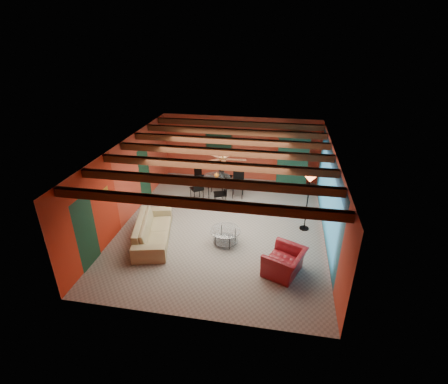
% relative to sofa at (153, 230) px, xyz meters
% --- Properties ---
extents(room, '(6.52, 8.01, 2.71)m').
position_rel_sofa_xyz_m(room, '(1.96, 1.30, 2.00)').
color(room, gray).
rests_on(room, ground).
extents(sofa, '(1.52, 2.61, 0.72)m').
position_rel_sofa_xyz_m(sofa, '(0.00, 0.00, 0.00)').
color(sofa, '#9B8F64').
rests_on(sofa, ground).
extents(armchair, '(1.26, 1.34, 0.69)m').
position_rel_sofa_xyz_m(armchair, '(3.99, -0.85, -0.01)').
color(armchair, maroon).
rests_on(armchair, ground).
extents(coffee_table, '(1.11, 1.11, 0.47)m').
position_rel_sofa_xyz_m(coffee_table, '(2.21, 0.21, -0.12)').
color(coffee_table, silver).
rests_on(coffee_table, ground).
extents(dining_table, '(2.20, 2.20, 1.11)m').
position_rel_sofa_xyz_m(dining_table, '(1.31, 3.34, 0.19)').
color(dining_table, silver).
rests_on(dining_table, ground).
extents(armoire, '(1.20, 0.64, 2.05)m').
position_rel_sofa_xyz_m(armoire, '(4.16, 4.89, 0.66)').
color(armoire, brown).
rests_on(armoire, ground).
extents(floor_lamp, '(0.43, 0.43, 1.90)m').
position_rel_sofa_xyz_m(floor_lamp, '(4.61, 1.48, 0.59)').
color(floor_lamp, black).
rests_on(floor_lamp, ground).
extents(ceiling_fan, '(1.50, 1.50, 0.44)m').
position_rel_sofa_xyz_m(ceiling_fan, '(1.96, 1.19, 2.00)').
color(ceiling_fan, '#472614').
rests_on(ceiling_fan, ceiling).
extents(painting, '(1.05, 0.03, 0.65)m').
position_rel_sofa_xyz_m(painting, '(1.06, 5.15, 1.29)').
color(painting, black).
rests_on(painting, wall_back).
extents(potted_plant, '(0.46, 0.41, 0.48)m').
position_rel_sofa_xyz_m(potted_plant, '(4.16, 4.89, 1.93)').
color(potted_plant, '#26661E').
rests_on(potted_plant, armoire).
extents(vase, '(0.24, 0.24, 0.19)m').
position_rel_sofa_xyz_m(vase, '(1.31, 3.34, 0.84)').
color(vase, orange).
rests_on(vase, dining_table).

